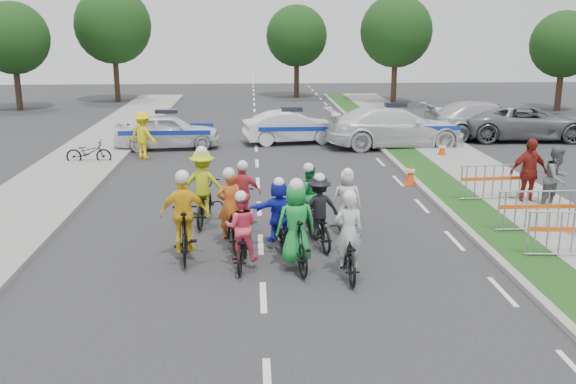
{
  "coord_description": "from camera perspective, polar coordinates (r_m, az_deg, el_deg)",
  "views": [
    {
      "loc": [
        -0.17,
        -11.18,
        4.99
      ],
      "look_at": [
        0.67,
        3.61,
        1.1
      ],
      "focal_mm": 40.0,
      "sensor_mm": 36.0,
      "label": 1
    }
  ],
  "objects": [
    {
      "name": "ground",
      "position": [
        12.24,
        -2.21,
        -9.35
      ],
      "size": [
        90.0,
        90.0,
        0.0
      ],
      "primitive_type": "plane",
      "color": "#28282B",
      "rests_on": "ground"
    },
    {
      "name": "curb_right",
      "position": [
        17.71,
        14.2,
        -1.9
      ],
      "size": [
        0.2,
        60.0,
        0.12
      ],
      "primitive_type": "cube",
      "color": "gray",
      "rests_on": "ground"
    },
    {
      "name": "grass_strip",
      "position": [
        17.93,
        16.33,
        -1.86
      ],
      "size": [
        1.2,
        60.0,
        0.11
      ],
      "primitive_type": "cube",
      "color": "#184114",
      "rests_on": "ground"
    },
    {
      "name": "sidewalk_right",
      "position": [
        18.61,
        21.57,
        -1.69
      ],
      "size": [
        2.4,
        60.0,
        0.13
      ],
      "primitive_type": "cube",
      "color": "gray",
      "rests_on": "ground"
    },
    {
      "name": "sidewalk_left",
      "position": [
        18.05,
        -23.66,
        -2.38
      ],
      "size": [
        3.0,
        60.0,
        0.13
      ],
      "primitive_type": "cube",
      "color": "gray",
      "rests_on": "ground"
    },
    {
      "name": "rider_0",
      "position": [
        13.05,
        5.35,
        -4.96
      ],
      "size": [
        0.63,
        1.8,
        1.84
      ],
      "rotation": [
        0.0,
        0.0,
        3.14
      ],
      "color": "black",
      "rests_on": "ground"
    },
    {
      "name": "rider_1",
      "position": [
        13.32,
        0.71,
        -3.77
      ],
      "size": [
        0.91,
        1.95,
        1.98
      ],
      "rotation": [
        0.0,
        0.0,
        3.32
      ],
      "color": "black",
      "rests_on": "ground"
    },
    {
      "name": "rider_2",
      "position": [
        13.51,
        -4.14,
        -4.13
      ],
      "size": [
        0.75,
        1.7,
        1.69
      ],
      "rotation": [
        0.0,
        0.0,
        3.05
      ],
      "color": "black",
      "rests_on": "ground"
    },
    {
      "name": "rider_3",
      "position": [
        14.06,
        -9.17,
        -2.93
      ],
      "size": [
        1.04,
        1.95,
        2.02
      ],
      "rotation": [
        0.0,
        0.0,
        3.21
      ],
      "color": "black",
      "rests_on": "ground"
    },
    {
      "name": "rider_4",
      "position": [
        14.72,
        2.74,
        -2.29
      ],
      "size": [
        1.06,
        1.81,
        1.76
      ],
      "rotation": [
        0.0,
        0.0,
        3.33
      ],
      "color": "black",
      "rests_on": "ground"
    },
    {
      "name": "rider_5",
      "position": [
        14.59,
        -0.81,
        -2.3
      ],
      "size": [
        1.38,
        1.64,
        1.69
      ],
      "rotation": [
        0.0,
        0.0,
        3.26
      ],
      "color": "black",
      "rests_on": "ground"
    },
    {
      "name": "rider_6",
      "position": [
        14.79,
        -5.17,
        -2.52
      ],
      "size": [
        0.98,
        1.94,
        1.88
      ],
      "rotation": [
        0.0,
        0.0,
        3.33
      ],
      "color": "black",
      "rests_on": "ground"
    },
    {
      "name": "rider_7",
      "position": [
        15.68,
        5.22,
        -1.4
      ],
      "size": [
        0.73,
        1.61,
        1.66
      ],
      "rotation": [
        0.0,
        0.0,
        3.06
      ],
      "color": "black",
      "rests_on": "ground"
    },
    {
      "name": "rider_8",
      "position": [
        15.92,
        1.78,
        -1.12
      ],
      "size": [
        0.85,
        1.76,
        1.72
      ],
      "rotation": [
        0.0,
        0.0,
        3.3
      ],
      "color": "black",
      "rests_on": "ground"
    },
    {
      "name": "rider_9",
      "position": [
        16.01,
        -3.99,
        -0.91
      ],
      "size": [
        0.92,
        1.72,
        1.77
      ],
      "rotation": [
        0.0,
        0.0,
        3.06
      ],
      "color": "black",
      "rests_on": "ground"
    },
    {
      "name": "rider_10",
      "position": [
        16.54,
        -7.54,
        -0.15
      ],
      "size": [
        1.18,
        2.05,
        2.04
      ],
      "rotation": [
        0.0,
        0.0,
        3.05
      ],
      "color": "black",
      "rests_on": "ground"
    },
    {
      "name": "police_car_0",
      "position": [
        26.95,
        -10.67,
        5.36
      ],
      "size": [
        4.43,
        2.18,
        1.45
      ],
      "primitive_type": "imported",
      "rotation": [
        0.0,
        0.0,
        1.68
      ],
      "color": "white",
      "rests_on": "ground"
    },
    {
      "name": "police_car_1",
      "position": [
        27.72,
        0.35,
        5.78
      ],
      "size": [
        4.34,
        2.13,
        1.37
      ],
      "primitive_type": "imported",
      "rotation": [
        0.0,
        0.0,
        1.74
      ],
      "color": "white",
      "rests_on": "ground"
    },
    {
      "name": "police_car_2",
      "position": [
        27.15,
        9.47,
        5.72
      ],
      "size": [
        5.91,
        2.68,
        1.68
      ],
      "primitive_type": "imported",
      "rotation": [
        0.0,
        0.0,
        1.63
      ],
      "color": "white",
      "rests_on": "ground"
    },
    {
      "name": "civilian_sedan",
      "position": [
        30.18,
        17.15,
        6.12
      ],
      "size": [
        5.86,
        2.85,
        1.64
      ],
      "primitive_type": "imported",
      "rotation": [
        0.0,
        0.0,
        1.67
      ],
      "color": "#B7B7BC",
      "rests_on": "ground"
    },
    {
      "name": "civilian_suv",
      "position": [
        30.41,
        20.3,
        5.88
      ],
      "size": [
        5.87,
        2.93,
        1.59
      ],
      "primitive_type": "imported",
      "rotation": [
        0.0,
        0.0,
        1.52
      ],
      "color": "slate",
      "rests_on": "ground"
    },
    {
      "name": "spectator_1",
      "position": [
        19.1,
        22.76,
        1.15
      ],
      "size": [
        1.09,
        1.03,
        1.77
      ],
      "primitive_type": "imported",
      "rotation": [
        0.0,
        0.0,
        0.56
      ],
      "color": "#5D5F63",
      "rests_on": "ground"
    },
    {
      "name": "spectator_2",
      "position": [
        19.17,
        20.6,
        1.64
      ],
      "size": [
        1.18,
        0.63,
        1.92
      ],
      "primitive_type": "imported",
      "rotation": [
        0.0,
        0.0,
        0.15
      ],
      "color": "maroon",
      "rests_on": "ground"
    },
    {
      "name": "marshal_hiviz",
      "position": [
        25.07,
        -12.75,
        4.95
      ],
      "size": [
        1.33,
        1.15,
        1.79
      ],
      "primitive_type": "imported",
      "rotation": [
        0.0,
        0.0,
        2.62
      ],
      "color": "yellow",
      "rests_on": "ground"
    },
    {
      "name": "barrier_0",
      "position": [
        15.13,
        23.97,
        -3.62
      ],
      "size": [
        2.04,
        0.67,
        1.12
      ],
      "primitive_type": null,
      "rotation": [
        0.0,
        0.0,
        -0.09
      ],
      "color": "#A5A8AD",
      "rests_on": "ground"
    },
    {
      "name": "barrier_1",
      "position": [
        16.66,
        21.25,
        -1.73
      ],
      "size": [
        2.0,
        0.51,
        1.12
      ],
      "primitive_type": null,
      "rotation": [
        0.0,
        0.0,
        -0.01
      ],
      "color": "#A5A8AD",
      "rests_on": "ground"
    },
    {
      "name": "barrier_2",
      "position": [
        19.24,
        17.76,
        0.69
      ],
      "size": [
        2.03,
        0.63,
        1.12
      ],
      "primitive_type": null,
      "rotation": [
        0.0,
        0.0,
        0.06
      ],
      "color": "#A5A8AD",
      "rests_on": "ground"
    },
    {
      "name": "cone_0",
      "position": [
        20.87,
        10.83,
        1.58
      ],
      "size": [
        0.4,
        0.4,
        0.7
      ],
      "color": "#F24C0C",
      "rests_on": "ground"
    },
    {
      "name": "cone_1",
      "position": [
        25.26,
        13.55,
        3.7
      ],
      "size": [
        0.4,
        0.4,
        0.7
      ],
      "color": "#F24C0C",
      "rests_on": "ground"
    },
    {
      "name": "parked_bike",
      "position": [
        24.64,
        -17.3,
        3.39
      ],
      "size": [
        1.65,
        0.58,
        0.86
      ],
      "primitive_type": "imported",
      "rotation": [
        0.0,
        0.0,
        1.57
      ],
      "color": "black",
      "rests_on": "ground"
    },
    {
      "name": "tree_0",
      "position": [
        41.55,
        -23.28,
        12.45
      ],
      "size": [
        4.2,
        4.2,
        6.3
      ],
      "color": "#382619",
      "rests_on": "ground"
    },
    {
      "name": "tree_1",
      "position": [
        42.19,
        9.58,
        13.9
      ],
      "size": [
        4.55,
        4.55,
        6.82
      ],
      "color": "#382619",
      "rests_on": "ground"
    },
    {
      "name": "tree_2",
      "position": [
        41.39,
        23.31,
        11.95
      ],
      "size": [
        3.85,
        3.85,
        5.77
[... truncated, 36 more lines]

